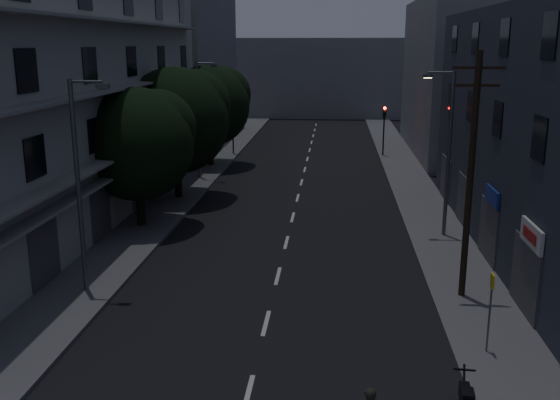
# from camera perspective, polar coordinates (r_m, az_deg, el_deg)

# --- Properties ---
(ground) EXTENTS (160.00, 160.00, 0.00)m
(ground) POSITION_cam_1_polar(r_m,az_deg,el_deg) (39.37, 1.66, 0.37)
(ground) COLOR black
(ground) RESTS_ON ground
(sidewalk_left) EXTENTS (3.00, 90.00, 0.15)m
(sidewalk_left) POSITION_cam_1_polar(r_m,az_deg,el_deg) (40.47, -9.00, 0.70)
(sidewalk_left) COLOR #565659
(sidewalk_left) RESTS_ON ground
(sidewalk_right) EXTENTS (3.00, 90.00, 0.15)m
(sidewalk_right) POSITION_cam_1_polar(r_m,az_deg,el_deg) (39.64, 12.55, 0.24)
(sidewalk_right) COLOR #565659
(sidewalk_right) RESTS_ON ground
(lane_markings) EXTENTS (0.15, 60.50, 0.01)m
(lane_markings) POSITION_cam_1_polar(r_m,az_deg,el_deg) (45.45, 2.13, 2.25)
(lane_markings) COLOR beige
(lane_markings) RESTS_ON ground
(building_left) EXTENTS (7.00, 36.00, 14.00)m
(building_left) POSITION_cam_1_polar(r_m,az_deg,el_deg) (34.33, -19.67, 9.37)
(building_left) COLOR #A1A19C
(building_left) RESTS_ON ground
(building_far_left) EXTENTS (6.00, 20.00, 16.00)m
(building_far_left) POSITION_cam_1_polar(r_m,az_deg,el_deg) (62.82, -8.25, 12.76)
(building_far_left) COLOR slate
(building_far_left) RESTS_ON ground
(building_far_right) EXTENTS (6.00, 20.00, 13.00)m
(building_far_right) POSITION_cam_1_polar(r_m,az_deg,el_deg) (56.10, 15.34, 10.73)
(building_far_right) COLOR slate
(building_far_right) RESTS_ON ground
(building_far_end) EXTENTS (24.00, 8.00, 10.00)m
(building_far_end) POSITION_cam_1_polar(r_m,az_deg,el_deg) (83.32, 3.57, 11.12)
(building_far_end) COLOR slate
(building_far_end) RESTS_ON ground
(tree_near) EXTENTS (5.78, 5.78, 7.13)m
(tree_near) POSITION_cam_1_polar(r_m,az_deg,el_deg) (32.54, -12.83, 5.38)
(tree_near) COLOR black
(tree_near) RESTS_ON sidewalk_left
(tree_mid) EXTENTS (6.42, 6.42, 7.90)m
(tree_mid) POSITION_cam_1_polar(r_m,az_deg,el_deg) (38.27, -9.39, 7.53)
(tree_mid) COLOR black
(tree_mid) RESTS_ON sidewalk_left
(tree_far) EXTENTS (6.21, 6.21, 7.68)m
(tree_far) POSITION_cam_1_polar(r_m,az_deg,el_deg) (48.57, -6.39, 8.86)
(tree_far) COLOR black
(tree_far) RESTS_ON sidewalk_left
(traffic_signal_far_right) EXTENTS (0.28, 0.37, 4.10)m
(traffic_signal_far_right) POSITION_cam_1_polar(r_m,az_deg,el_deg) (53.21, 9.51, 7.19)
(traffic_signal_far_right) COLOR black
(traffic_signal_far_right) RESTS_ON sidewalk_right
(traffic_signal_far_left) EXTENTS (0.28, 0.37, 4.10)m
(traffic_signal_far_left) POSITION_cam_1_polar(r_m,az_deg,el_deg) (53.46, -4.35, 7.37)
(traffic_signal_far_left) COLOR black
(traffic_signal_far_left) RESTS_ON sidewalk_left
(street_lamp_left_near) EXTENTS (1.51, 0.25, 8.00)m
(street_lamp_left_near) POSITION_cam_1_polar(r_m,az_deg,el_deg) (24.12, -17.77, 2.06)
(street_lamp_left_near) COLOR #575A5E
(street_lamp_left_near) RESTS_ON sidewalk_left
(street_lamp_right) EXTENTS (1.51, 0.25, 8.00)m
(street_lamp_right) POSITION_cam_1_polar(r_m,az_deg,el_deg) (31.01, 15.02, 4.82)
(street_lamp_right) COLOR #56585D
(street_lamp_right) RESTS_ON sidewalk_right
(street_lamp_left_far) EXTENTS (1.51, 0.25, 8.00)m
(street_lamp_left_far) POSITION_cam_1_polar(r_m,az_deg,el_deg) (43.81, -7.37, 7.78)
(street_lamp_left_far) COLOR #53575B
(street_lamp_left_far) RESTS_ON sidewalk_left
(utility_pole) EXTENTS (1.80, 0.24, 9.00)m
(utility_pole) POSITION_cam_1_polar(r_m,az_deg,el_deg) (23.42, 17.04, 2.44)
(utility_pole) COLOR black
(utility_pole) RESTS_ON sidewalk_right
(bus_stop_sign) EXTENTS (0.06, 0.35, 2.52)m
(bus_stop_sign) POSITION_cam_1_polar(r_m,az_deg,el_deg) (20.07, 18.72, -8.53)
(bus_stop_sign) COLOR #595B60
(bus_stop_sign) RESTS_ON sidewalk_right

